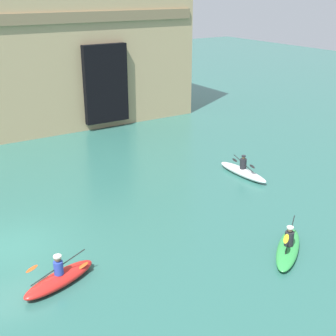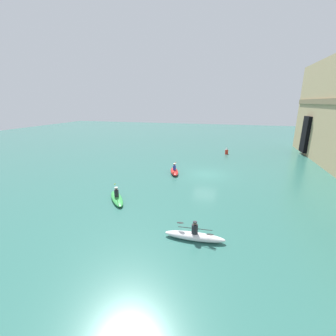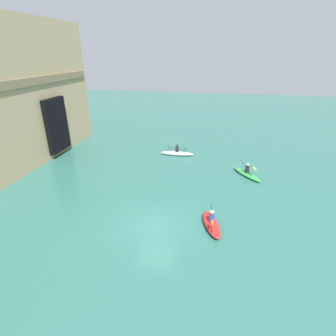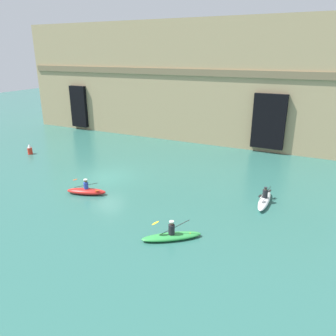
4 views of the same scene
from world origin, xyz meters
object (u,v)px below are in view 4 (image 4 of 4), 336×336
Objects in this scene: kayak_green at (172,236)px; marker_buoy at (30,149)px; kayak_white at (264,200)px; kayak_red at (86,191)px.

marker_buoy is (-19.81, 8.09, 0.29)m from kayak_green.
kayak_white is 1.11× the size of kayak_green.
kayak_green is 21.40m from marker_buoy.
kayak_red is (-11.93, -4.19, -0.01)m from kayak_white.
kayak_white is 1.17× the size of kayak_red.
kayak_green reaches higher than kayak_red.
marker_buoy is at bearing 85.41° from kayak_white.
kayak_green is (-3.73, -6.94, -0.05)m from kayak_white.
kayak_red is 12.77m from marker_buoy.
kayak_white is 12.65m from kayak_red.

